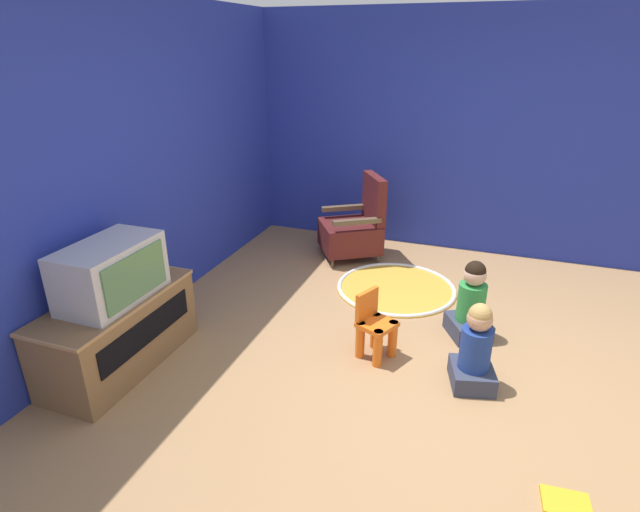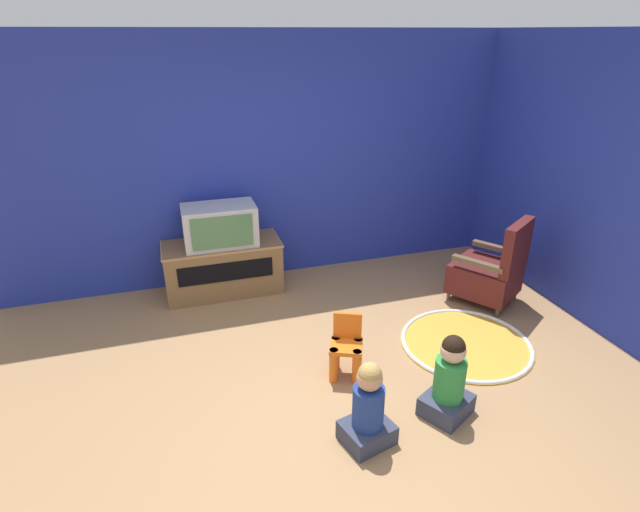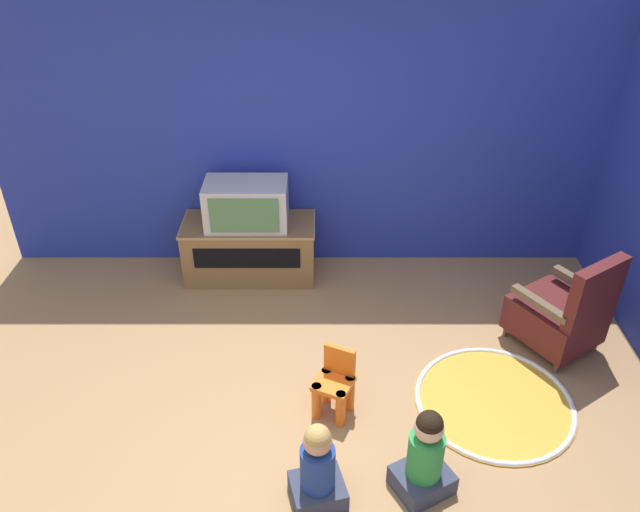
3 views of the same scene
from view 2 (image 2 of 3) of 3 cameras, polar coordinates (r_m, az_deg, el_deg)
ground_plane at (r=3.95m, az=3.51°, el=-16.79°), size 30.00×30.00×0.00m
wall_back at (r=5.49m, az=-6.97°, el=10.67°), size 5.70×0.12×2.63m
tv_cabinet at (r=5.44m, az=-11.01°, el=-1.16°), size 1.23×0.54×0.56m
television at (r=5.23m, az=-11.38°, el=3.46°), size 0.74×0.43×0.42m
black_armchair at (r=5.40m, az=18.91°, el=-1.72°), size 0.81×0.83×0.93m
yellow_kid_chair at (r=4.13m, az=3.02°, el=-10.73°), size 0.33×0.33×0.53m
play_mat at (r=4.78m, az=16.33°, el=-9.52°), size 1.18×1.18×0.04m
child_watching_left at (r=3.82m, az=14.54°, el=-13.69°), size 0.44×0.43×0.67m
child_watching_center at (r=3.52m, az=5.52°, el=-16.99°), size 0.39×0.36×0.65m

